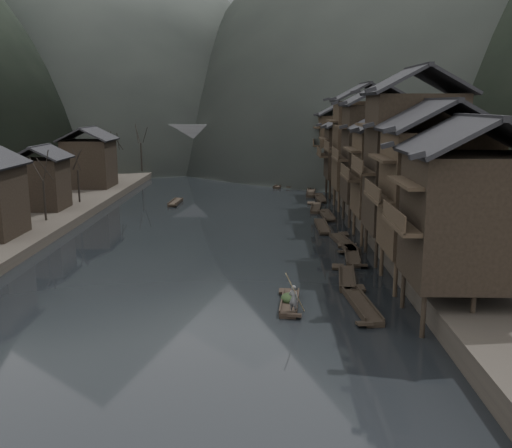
{
  "coord_description": "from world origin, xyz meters",
  "views": [
    {
      "loc": [
        5.31,
        -40.82,
        13.01
      ],
      "look_at": [
        4.45,
        8.63,
        2.5
      ],
      "focal_mm": 40.0,
      "sensor_mm": 36.0,
      "label": 1
    }
  ],
  "objects": [
    {
      "name": "stone_bridge",
      "position": [
        -0.0,
        72.0,
        5.11
      ],
      "size": [
        40.0,
        6.0,
        9.0
      ],
      "color": "#4C4C4F",
      "rests_on": "ground"
    },
    {
      "name": "right_bank",
      "position": [
        35.0,
        40.0,
        0.9
      ],
      "size": [
        40.0,
        200.0,
        1.8
      ],
      "primitive_type": "cube",
      "color": "#2D2823",
      "rests_on": "ground"
    },
    {
      "name": "left_houses",
      "position": [
        -20.5,
        20.12,
        5.66
      ],
      "size": [
        8.1,
        53.2,
        8.73
      ],
      "color": "black",
      "rests_on": "left_bank"
    },
    {
      "name": "bare_trees",
      "position": [
        -17.0,
        28.69,
        6.22
      ],
      "size": [
        3.71,
        72.71,
        7.42
      ],
      "color": "black",
      "rests_on": "left_bank"
    },
    {
      "name": "hero_sampan",
      "position": [
        6.9,
        -5.37,
        0.2
      ],
      "size": [
        1.5,
        5.22,
        0.44
      ],
      "color": "black",
      "rests_on": "water"
    },
    {
      "name": "midriver_boats",
      "position": [
        1.65,
        51.5,
        0.2
      ],
      "size": [
        16.81,
        40.94,
        0.45
      ],
      "color": "black",
      "rests_on": "water"
    },
    {
      "name": "boatman",
      "position": [
        7.06,
        -7.17,
        1.34
      ],
      "size": [
        0.78,
        0.71,
        1.8
      ],
      "primitive_type": "imported",
      "rotation": [
        0.0,
        0.0,
        2.59
      ],
      "color": "#505153",
      "rests_on": "hero_sampan"
    },
    {
      "name": "stilt_houses",
      "position": [
        17.28,
        19.02,
        8.8
      ],
      "size": [
        9.0,
        67.6,
        16.13
      ],
      "color": "black",
      "rests_on": "ground"
    },
    {
      "name": "water",
      "position": [
        0.0,
        0.0,
        0.0
      ],
      "size": [
        300.0,
        300.0,
        0.0
      ],
      "primitive_type": "plane",
      "color": "black",
      "rests_on": "ground"
    },
    {
      "name": "bamboo_pole",
      "position": [
        7.26,
        -7.17,
        4.07
      ],
      "size": [
        1.58,
        2.39,
        3.67
      ],
      "primitive_type": "cylinder",
      "rotation": [
        0.65,
        0.0,
        -0.57
      ],
      "color": "#8C7A51",
      "rests_on": "boatman"
    },
    {
      "name": "cargo_heap",
      "position": [
        6.88,
        -5.14,
        0.78
      ],
      "size": [
        1.14,
        1.49,
        0.68
      ],
      "primitive_type": "ellipsoid",
      "color": "black",
      "rests_on": "hero_sampan"
    },
    {
      "name": "moored_sampans",
      "position": [
        12.08,
        23.95,
        0.2
      ],
      "size": [
        3.17,
        66.77,
        0.47
      ],
      "color": "black",
      "rests_on": "water"
    }
  ]
}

